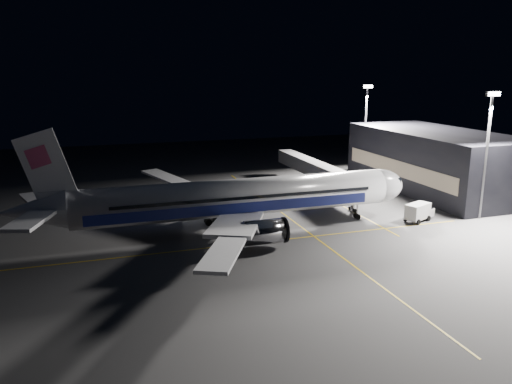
{
  "coord_description": "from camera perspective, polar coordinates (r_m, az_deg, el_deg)",
  "views": [
    {
      "loc": [
        -19.82,
        -69.94,
        23.91
      ],
      "look_at": [
        2.82,
        -0.41,
        6.0
      ],
      "focal_mm": 35.0,
      "sensor_mm": 36.0,
      "label": 1
    }
  ],
  "objects": [
    {
      "name": "baggage_tug",
      "position": [
        92.11,
        -8.79,
        -0.96
      ],
      "size": [
        2.68,
        2.39,
        1.63
      ],
      "rotation": [
        0.0,
        0.0,
        0.31
      ],
      "color": "black",
      "rests_on": "ground"
    },
    {
      "name": "safety_cone_c",
      "position": [
        86.74,
        -9.53,
        -2.22
      ],
      "size": [
        0.43,
        0.43,
        0.64
      ],
      "primitive_type": "cone",
      "color": "#FF4E0A",
      "rests_on": "ground"
    },
    {
      "name": "airliner",
      "position": [
        74.8,
        -2.94,
        -0.77
      ],
      "size": [
        61.48,
        54.22,
        16.64
      ],
      "color": "silver",
      "rests_on": "ground"
    },
    {
      "name": "service_truck",
      "position": [
        85.36,
        18.16,
        -2.11
      ],
      "size": [
        6.17,
        4.41,
        2.95
      ],
      "rotation": [
        0.0,
        0.0,
        0.42
      ],
      "color": "silver",
      "rests_on": "ground"
    },
    {
      "name": "floodlight_mast_south",
      "position": [
        88.31,
        24.93,
        4.98
      ],
      "size": [
        2.4,
        0.67,
        20.7
      ],
      "color": "#59595E",
      "rests_on": "ground"
    },
    {
      "name": "jet_bridge",
      "position": [
        99.33,
        7.25,
        2.43
      ],
      "size": [
        3.6,
        34.4,
        6.3
      ],
      "color": "#B2B2B7",
      "rests_on": "ground"
    },
    {
      "name": "guide_line_side",
      "position": [
        93.33,
        9.26,
        -1.26
      ],
      "size": [
        0.25,
        40.0,
        0.01
      ],
      "primitive_type": "cube",
      "color": "gold",
      "rests_on": "ground"
    },
    {
      "name": "guide_line_cross",
      "position": [
        71.08,
        -0.77,
        -5.89
      ],
      "size": [
        70.0,
        0.25,
        0.01
      ],
      "primitive_type": "cube",
      "color": "gold",
      "rests_on": "ground"
    },
    {
      "name": "terminal",
      "position": [
        108.15,
        19.8,
        3.41
      ],
      "size": [
        18.12,
        40.0,
        12.0
      ],
      "color": "black",
      "rests_on": "ground"
    },
    {
      "name": "floodlight_mast_north",
      "position": [
        118.75,
        12.43,
        7.87
      ],
      "size": [
        2.4,
        0.68,
        20.7
      ],
      "color": "#59595E",
      "rests_on": "ground"
    },
    {
      "name": "guide_line_main",
      "position": [
        79.7,
        4.83,
        -3.74
      ],
      "size": [
        0.25,
        80.0,
        0.01
      ],
      "primitive_type": "cube",
      "color": "gold",
      "rests_on": "ground"
    },
    {
      "name": "safety_cone_b",
      "position": [
        82.19,
        -0.33,
        -2.91
      ],
      "size": [
        0.45,
        0.45,
        0.67
      ],
      "primitive_type": "cone",
      "color": "#FF4E0A",
      "rests_on": "ground"
    },
    {
      "name": "ground",
      "position": [
        76.53,
        -2.11,
        -4.45
      ],
      "size": [
        200.0,
        200.0,
        0.0
      ],
      "primitive_type": "plane",
      "color": "#4C4C4F",
      "rests_on": "ground"
    },
    {
      "name": "safety_cone_a",
      "position": [
        88.93,
        -2.14,
        -1.67
      ],
      "size": [
        0.34,
        0.34,
        0.51
      ],
      "primitive_type": "cone",
      "color": "#FF4E0A",
      "rests_on": "ground"
    }
  ]
}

